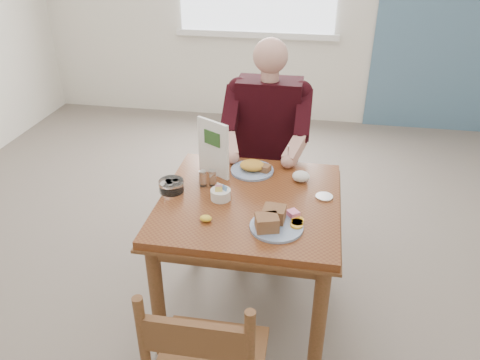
% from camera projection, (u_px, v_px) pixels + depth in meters
% --- Properties ---
extents(floor, '(6.00, 6.00, 0.00)m').
position_uv_depth(floor, '(248.00, 308.00, 2.73)').
color(floor, '#6E6559').
rests_on(floor, ground).
extents(lemon_wedge, '(0.07, 0.06, 0.03)m').
position_uv_depth(lemon_wedge, '(206.00, 218.00, 2.18)').
color(lemon_wedge, yellow).
rests_on(lemon_wedge, table).
extents(napkin, '(0.12, 0.11, 0.06)m').
position_uv_depth(napkin, '(301.00, 176.00, 2.51)').
color(napkin, white).
rests_on(napkin, table).
extents(metal_dish, '(0.11, 0.11, 0.01)m').
position_uv_depth(metal_dish, '(324.00, 197.00, 2.37)').
color(metal_dish, silver).
rests_on(metal_dish, table).
extents(table, '(0.92, 0.92, 0.75)m').
position_uv_depth(table, '(249.00, 217.00, 2.42)').
color(table, brown).
rests_on(table, ground).
extents(chair_far, '(0.42, 0.42, 0.95)m').
position_uv_depth(chair_far, '(267.00, 172.00, 3.18)').
color(chair_far, brown).
rests_on(chair_far, ground).
extents(diner, '(0.53, 0.56, 1.39)m').
position_uv_depth(diner, '(267.00, 132.00, 2.94)').
color(diner, gray).
rests_on(diner, chair_far).
extents(near_plate, '(0.28, 0.28, 0.08)m').
position_uv_depth(near_plate, '(274.00, 222.00, 2.14)').
color(near_plate, white).
rests_on(near_plate, table).
extents(far_plate, '(0.31, 0.31, 0.07)m').
position_uv_depth(far_plate, '(253.00, 168.00, 2.61)').
color(far_plate, white).
rests_on(far_plate, table).
extents(caddy, '(0.13, 0.13, 0.08)m').
position_uv_depth(caddy, '(221.00, 194.00, 2.35)').
color(caddy, white).
rests_on(caddy, table).
extents(shakers, '(0.10, 0.06, 0.09)m').
position_uv_depth(shakers, '(208.00, 178.00, 2.46)').
color(shakers, white).
rests_on(shakers, table).
extents(creamer, '(0.14, 0.14, 0.06)m').
position_uv_depth(creamer, '(171.00, 186.00, 2.42)').
color(creamer, white).
rests_on(creamer, table).
extents(menu, '(0.19, 0.12, 0.32)m').
position_uv_depth(menu, '(213.00, 148.00, 2.52)').
color(menu, white).
rests_on(menu, table).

